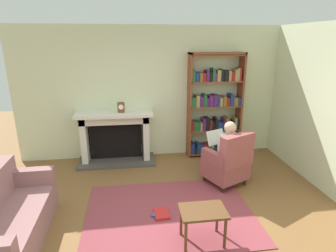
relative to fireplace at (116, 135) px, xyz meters
name	(u,v)px	position (x,y,z in m)	size (l,w,h in m)	color
ground	(173,226)	(0.83, -2.30, -0.56)	(14.00, 14.00, 0.00)	brown
back_wall	(155,93)	(0.83, 0.25, 0.79)	(5.60, 0.10, 2.70)	beige
side_wall_right	(311,103)	(3.48, -1.05, 0.79)	(0.10, 5.20, 2.70)	beige
area_rug	(170,213)	(0.83, -2.00, -0.56)	(2.40, 1.80, 0.01)	#8C3943
fireplace	(116,135)	(0.00, 0.00, 0.00)	(1.55, 0.64, 1.06)	#4C4742
mantel_clock	(121,107)	(0.14, -0.10, 0.59)	(0.14, 0.14, 0.19)	brown
bookshelf	(215,107)	(2.07, 0.03, 0.49)	(1.13, 0.32, 2.18)	brown
armchair_reading	(228,162)	(1.94, -1.30, -0.14)	(0.84, 0.83, 0.97)	#331E14
seated_reader	(224,149)	(1.89, -1.19, 0.06)	(0.51, 0.60, 1.14)	white
sofa_floral	(5,222)	(-1.23, -2.37, -0.24)	(0.75, 1.71, 0.85)	#98696B
side_table	(203,215)	(1.14, -2.65, -0.18)	(0.56, 0.39, 0.46)	brown
scattered_books	(161,214)	(0.70, -2.04, -0.53)	(0.27, 0.30, 0.04)	#334CA5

